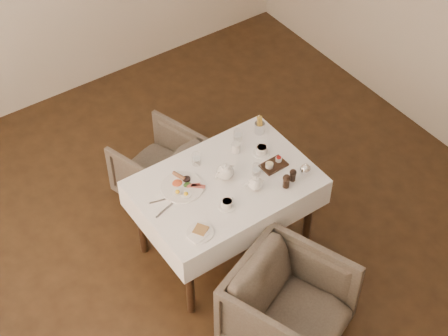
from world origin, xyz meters
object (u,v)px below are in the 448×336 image
at_px(breakfast_plate, 182,186).
at_px(teapot_centre, 225,171).
at_px(armchair_far, 159,166).
at_px(table, 225,192).
at_px(armchair_near, 289,307).

relative_size(breakfast_plate, teapot_centre, 1.78).
bearing_deg(armchair_far, table, 79.21).
xyz_separation_m(table, breakfast_plate, (-0.28, 0.13, 0.13)).
bearing_deg(table, breakfast_plate, 155.60).
bearing_deg(armchair_near, teapot_centre, 61.74).
relative_size(armchair_near, teapot_centre, 4.32).
bearing_deg(breakfast_plate, teapot_centre, -10.76).
height_order(armchair_near, teapot_centre, teapot_centre).
height_order(breakfast_plate, teapot_centre, teapot_centre).
bearing_deg(armchair_far, teapot_centre, 81.10).
bearing_deg(table, armchair_far, 96.55).
xyz_separation_m(table, teapot_centre, (0.02, 0.03, 0.19)).
distance_m(table, armchair_near, 0.95).
distance_m(armchair_far, teapot_centre, 0.96).
relative_size(armchair_near, breakfast_plate, 2.43).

